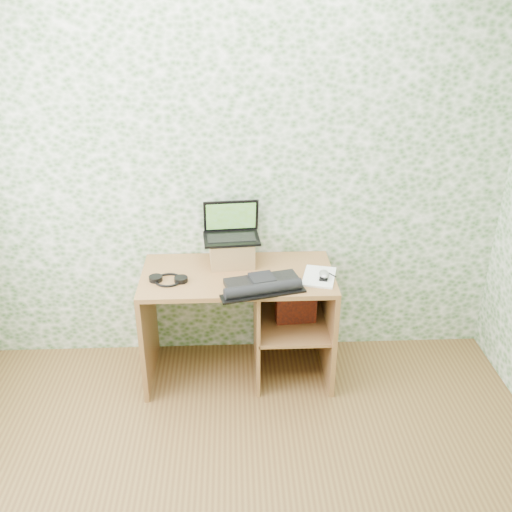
{
  "coord_description": "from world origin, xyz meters",
  "views": [
    {
      "loc": [
        -0.02,
        -1.7,
        2.41
      ],
      "look_at": [
        0.11,
        1.39,
        0.89
      ],
      "focal_mm": 40.0,
      "sensor_mm": 36.0,
      "label": 1
    }
  ],
  "objects_px": {
    "desk": "(250,308)",
    "keyboard": "(263,285)",
    "riser": "(232,252)",
    "notepad": "(319,277)",
    "laptop": "(231,229)"
  },
  "relations": [
    {
      "from": "laptop",
      "to": "notepad",
      "type": "height_order",
      "value": "laptop"
    },
    {
      "from": "riser",
      "to": "keyboard",
      "type": "height_order",
      "value": "riser"
    },
    {
      "from": "desk",
      "to": "keyboard",
      "type": "xyz_separation_m",
      "value": [
        0.07,
        -0.23,
        0.29
      ]
    },
    {
      "from": "desk",
      "to": "notepad",
      "type": "distance_m",
      "value": 0.52
    },
    {
      "from": "keyboard",
      "to": "laptop",
      "type": "bearing_deg",
      "value": 101.1
    },
    {
      "from": "riser",
      "to": "laptop",
      "type": "distance_m",
      "value": 0.14
    },
    {
      "from": "desk",
      "to": "keyboard",
      "type": "bearing_deg",
      "value": -73.59
    },
    {
      "from": "desk",
      "to": "keyboard",
      "type": "distance_m",
      "value": 0.38
    },
    {
      "from": "riser",
      "to": "laptop",
      "type": "bearing_deg",
      "value": 90.0
    },
    {
      "from": "keyboard",
      "to": "notepad",
      "type": "distance_m",
      "value": 0.38
    },
    {
      "from": "laptop",
      "to": "riser",
      "type": "bearing_deg",
      "value": -94.79
    },
    {
      "from": "riser",
      "to": "desk",
      "type": "bearing_deg",
      "value": -45.89
    },
    {
      "from": "desk",
      "to": "keyboard",
      "type": "relative_size",
      "value": 2.34
    },
    {
      "from": "desk",
      "to": "laptop",
      "type": "xyz_separation_m",
      "value": [
        -0.11,
        0.15,
        0.49
      ]
    },
    {
      "from": "laptop",
      "to": "notepad",
      "type": "xyz_separation_m",
      "value": [
        0.54,
        -0.26,
        -0.22
      ]
    }
  ]
}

